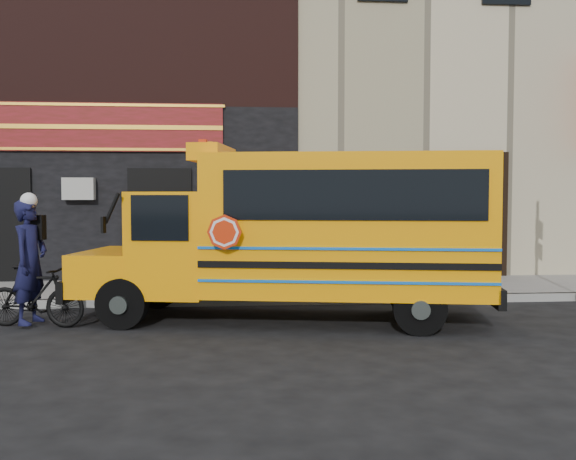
{
  "coord_description": "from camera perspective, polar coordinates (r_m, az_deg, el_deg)",
  "views": [
    {
      "loc": [
        -1.5,
        -9.59,
        2.08
      ],
      "look_at": [
        -0.53,
        1.85,
        1.48
      ],
      "focal_mm": 40.0,
      "sensor_mm": 36.0,
      "label": 1
    }
  ],
  "objects": [
    {
      "name": "ground",
      "position": [
        9.93,
        4.02,
        -9.08
      ],
      "size": [
        120.0,
        120.0,
        0.0
      ],
      "primitive_type": "plane",
      "color": "black",
      "rests_on": "ground"
    },
    {
      "name": "curb",
      "position": [
        12.44,
        2.18,
        -6.26
      ],
      "size": [
        40.0,
        0.2,
        0.15
      ],
      "primitive_type": "cube",
      "color": "gray",
      "rests_on": "ground"
    },
    {
      "name": "sidewalk",
      "position": [
        13.92,
        1.42,
        -5.27
      ],
      "size": [
        40.0,
        3.0,
        0.15
      ],
      "primitive_type": "cube",
      "color": "slate",
      "rests_on": "ground"
    },
    {
      "name": "building",
      "position": [
        20.5,
        -0.67,
        14.39
      ],
      "size": [
        20.0,
        10.7,
        12.0
      ],
      "color": "#C0B390",
      "rests_on": "sidewalk"
    },
    {
      "name": "school_bus",
      "position": [
        10.67,
        1.64,
        -0.05
      ],
      "size": [
        7.17,
        3.32,
        2.92
      ],
      "color": "black",
      "rests_on": "ground"
    },
    {
      "name": "bicycle",
      "position": [
        10.98,
        -21.59,
        -5.51
      ],
      "size": [
        1.7,
        0.78,
        0.98
      ],
      "primitive_type": "imported",
      "rotation": [
        0.0,
        0.0,
        1.37
      ],
      "color": "black",
      "rests_on": "ground"
    },
    {
      "name": "cyclist",
      "position": [
        11.0,
        -21.95,
        -2.89
      ],
      "size": [
        0.64,
        0.82,
        1.98
      ],
      "primitive_type": "imported",
      "rotation": [
        0.0,
        0.0,
        1.32
      ],
      "color": "#111234",
      "rests_on": "ground"
    }
  ]
}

